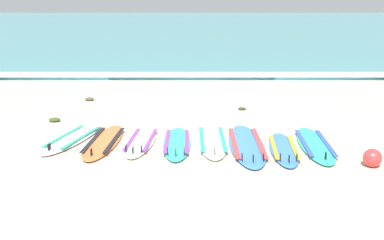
{
  "coord_description": "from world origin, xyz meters",
  "views": [
    {
      "loc": [
        0.06,
        -8.45,
        2.65
      ],
      "look_at": [
        0.07,
        0.39,
        0.25
      ],
      "focal_mm": 42.85,
      "sensor_mm": 36.0,
      "label": 1
    }
  ],
  "objects_px": {
    "beach_ball": "(372,158)",
    "surfboard_5": "(246,144)",
    "surfboard_0": "(73,138)",
    "surfboard_2": "(141,141)",
    "surfboard_4": "(212,141)",
    "surfboard_3": "(177,143)",
    "surfboard_6": "(283,149)",
    "surfboard_1": "(104,141)",
    "surfboard_7": "(314,144)"
  },
  "relations": [
    {
      "from": "surfboard_1",
      "to": "surfboard_4",
      "type": "xyz_separation_m",
      "value": [
        2.02,
        0.05,
        0.0
      ]
    },
    {
      "from": "surfboard_6",
      "to": "surfboard_4",
      "type": "bearing_deg",
      "value": 158.97
    },
    {
      "from": "surfboard_2",
      "to": "surfboard_6",
      "type": "relative_size",
      "value": 1.01
    },
    {
      "from": "beach_ball",
      "to": "surfboard_2",
      "type": "bearing_deg",
      "value": 162.37
    },
    {
      "from": "surfboard_3",
      "to": "surfboard_4",
      "type": "bearing_deg",
      "value": 11.8
    },
    {
      "from": "surfboard_4",
      "to": "beach_ball",
      "type": "relative_size",
      "value": 7.25
    },
    {
      "from": "surfboard_1",
      "to": "surfboard_5",
      "type": "distance_m",
      "value": 2.64
    },
    {
      "from": "surfboard_7",
      "to": "beach_ball",
      "type": "bearing_deg",
      "value": -57.9
    },
    {
      "from": "beach_ball",
      "to": "surfboard_5",
      "type": "bearing_deg",
      "value": 151.37
    },
    {
      "from": "surfboard_0",
      "to": "surfboard_2",
      "type": "distance_m",
      "value": 1.33
    },
    {
      "from": "surfboard_0",
      "to": "surfboard_2",
      "type": "relative_size",
      "value": 1.09
    },
    {
      "from": "surfboard_4",
      "to": "surfboard_5",
      "type": "bearing_deg",
      "value": -20.18
    },
    {
      "from": "surfboard_5",
      "to": "surfboard_7",
      "type": "relative_size",
      "value": 1.13
    },
    {
      "from": "surfboard_4",
      "to": "beach_ball",
      "type": "bearing_deg",
      "value": -26.66
    },
    {
      "from": "surfboard_3",
      "to": "surfboard_0",
      "type": "bearing_deg",
      "value": 171.96
    },
    {
      "from": "surfboard_5",
      "to": "surfboard_7",
      "type": "height_order",
      "value": "same"
    },
    {
      "from": "surfboard_1",
      "to": "surfboard_7",
      "type": "height_order",
      "value": "same"
    },
    {
      "from": "surfboard_5",
      "to": "surfboard_6",
      "type": "relative_size",
      "value": 1.3
    },
    {
      "from": "surfboard_1",
      "to": "surfboard_2",
      "type": "bearing_deg",
      "value": 0.68
    },
    {
      "from": "surfboard_6",
      "to": "beach_ball",
      "type": "xyz_separation_m",
      "value": [
        1.26,
        -0.78,
        0.11
      ]
    },
    {
      "from": "surfboard_1",
      "to": "surfboard_3",
      "type": "bearing_deg",
      "value": -3.73
    },
    {
      "from": "surfboard_1",
      "to": "surfboard_7",
      "type": "xyz_separation_m",
      "value": [
        3.87,
        -0.18,
        -0.0
      ]
    },
    {
      "from": "surfboard_4",
      "to": "surfboard_6",
      "type": "relative_size",
      "value": 1.11
    },
    {
      "from": "surfboard_0",
      "to": "surfboard_1",
      "type": "distance_m",
      "value": 0.65
    },
    {
      "from": "surfboard_1",
      "to": "surfboard_6",
      "type": "bearing_deg",
      "value": -7.5
    },
    {
      "from": "surfboard_3",
      "to": "surfboard_7",
      "type": "xyz_separation_m",
      "value": [
        2.52,
        -0.09,
        -0.0
      ]
    },
    {
      "from": "surfboard_2",
      "to": "surfboard_7",
      "type": "relative_size",
      "value": 0.88
    },
    {
      "from": "surfboard_1",
      "to": "surfboard_7",
      "type": "distance_m",
      "value": 3.88
    },
    {
      "from": "surfboard_2",
      "to": "surfboard_3",
      "type": "xyz_separation_m",
      "value": [
        0.67,
        -0.1,
        -0.0
      ]
    },
    {
      "from": "surfboard_1",
      "to": "surfboard_2",
      "type": "distance_m",
      "value": 0.69
    },
    {
      "from": "surfboard_3",
      "to": "surfboard_4",
      "type": "distance_m",
      "value": 0.67
    },
    {
      "from": "surfboard_7",
      "to": "beach_ball",
      "type": "relative_size",
      "value": 7.51
    },
    {
      "from": "surfboard_6",
      "to": "surfboard_0",
      "type": "bearing_deg",
      "value": 170.93
    },
    {
      "from": "surfboard_0",
      "to": "surfboard_2",
      "type": "xyz_separation_m",
      "value": [
        1.32,
        -0.18,
        0.0
      ]
    },
    {
      "from": "surfboard_1",
      "to": "surfboard_6",
      "type": "relative_size",
      "value": 1.14
    },
    {
      "from": "surfboard_0",
      "to": "surfboard_6",
      "type": "xyz_separation_m",
      "value": [
        3.88,
        -0.62,
        0.0
      ]
    },
    {
      "from": "surfboard_5",
      "to": "surfboard_6",
      "type": "xyz_separation_m",
      "value": [
        0.63,
        -0.25,
        0.0
      ]
    },
    {
      "from": "surfboard_3",
      "to": "beach_ball",
      "type": "distance_m",
      "value": 3.36
    },
    {
      "from": "surfboard_1",
      "to": "surfboard_3",
      "type": "relative_size",
      "value": 1.1
    },
    {
      "from": "surfboard_2",
      "to": "surfboard_5",
      "type": "distance_m",
      "value": 1.95
    },
    {
      "from": "surfboard_4",
      "to": "beach_ball",
      "type": "height_order",
      "value": "beach_ball"
    },
    {
      "from": "surfboard_5",
      "to": "surfboard_7",
      "type": "distance_m",
      "value": 1.24
    },
    {
      "from": "surfboard_2",
      "to": "surfboard_5",
      "type": "xyz_separation_m",
      "value": [
        1.94,
        -0.19,
        -0.0
      ]
    },
    {
      "from": "surfboard_0",
      "to": "surfboard_1",
      "type": "relative_size",
      "value": 0.97
    },
    {
      "from": "surfboard_7",
      "to": "beach_ball",
      "type": "xyz_separation_m",
      "value": [
        0.65,
        -1.03,
        0.11
      ]
    },
    {
      "from": "surfboard_4",
      "to": "surfboard_6",
      "type": "distance_m",
      "value": 1.33
    },
    {
      "from": "surfboard_3",
      "to": "surfboard_6",
      "type": "distance_m",
      "value": 1.93
    },
    {
      "from": "surfboard_0",
      "to": "surfboard_2",
      "type": "height_order",
      "value": "same"
    },
    {
      "from": "surfboard_4",
      "to": "surfboard_6",
      "type": "height_order",
      "value": "same"
    },
    {
      "from": "surfboard_5",
      "to": "surfboard_1",
      "type": "bearing_deg",
      "value": 176.14
    }
  ]
}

